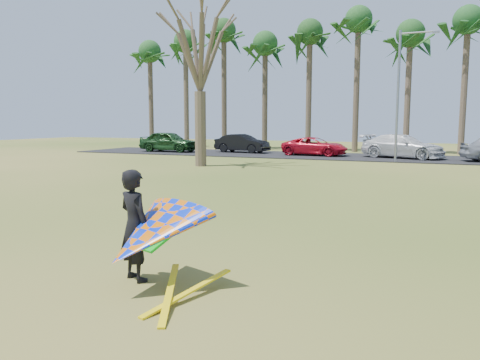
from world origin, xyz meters
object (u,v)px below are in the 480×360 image
at_px(streetlight, 401,90).
at_px(car_0, 169,141).
at_px(bare_tree_left, 200,42).
at_px(car_3, 403,146).
at_px(car_2, 315,146).
at_px(kite_flyer, 148,233).
at_px(car_1, 242,143).

distance_m(streetlight, car_0, 18.57).
height_order(bare_tree_left, car_3, bare_tree_left).
relative_size(bare_tree_left, car_2, 2.05).
height_order(car_0, kite_flyer, kite_flyer).
distance_m(bare_tree_left, car_1, 12.58).
distance_m(streetlight, car_1, 13.25).
relative_size(car_0, car_2, 1.03).
relative_size(bare_tree_left, car_0, 1.98).
bearing_deg(car_3, streetlight, -163.01).
xyz_separation_m(car_0, car_1, (5.92, 1.44, -0.11)).
height_order(car_0, car_1, car_0).
distance_m(car_1, kite_flyer, 30.41).
distance_m(streetlight, car_3, 4.61).
height_order(car_1, car_2, car_1).
height_order(bare_tree_left, car_1, bare_tree_left).
distance_m(streetlight, kite_flyer, 25.06).
height_order(streetlight, car_2, streetlight).
xyz_separation_m(car_1, kite_flyer, (10.49, -28.54, 0.07)).
xyz_separation_m(car_1, car_3, (12.20, -0.92, 0.07)).
relative_size(car_1, car_3, 0.80).
height_order(bare_tree_left, car_0, bare_tree_left).
distance_m(car_0, car_2, 12.06).
bearing_deg(kite_flyer, car_3, 86.45).
bearing_deg(streetlight, kite_flyer, -93.85).
xyz_separation_m(car_0, kite_flyer, (16.41, -27.10, -0.04)).
relative_size(car_2, kite_flyer, 1.98).
distance_m(car_2, car_3, 6.08).
bearing_deg(bare_tree_left, car_0, 130.21).
bearing_deg(car_2, car_1, 87.04).
bearing_deg(kite_flyer, streetlight, 86.15).
height_order(car_2, kite_flyer, kite_flyer).
xyz_separation_m(streetlight, car_0, (-18.07, 2.36, -3.57)).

